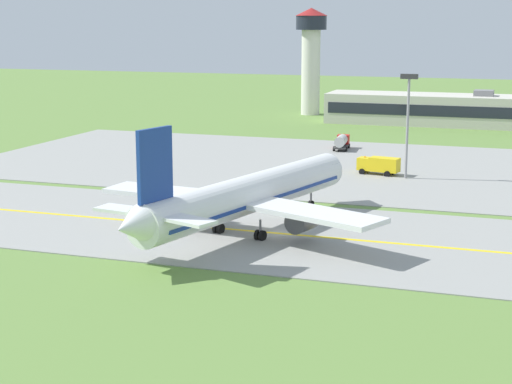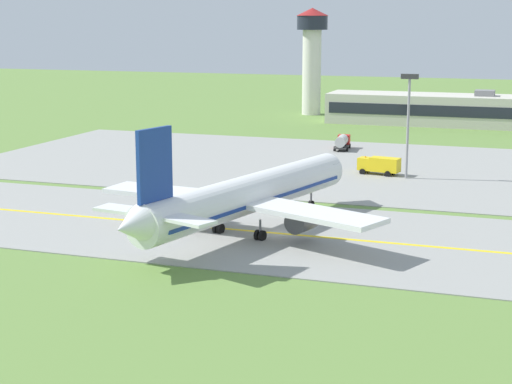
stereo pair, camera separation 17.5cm
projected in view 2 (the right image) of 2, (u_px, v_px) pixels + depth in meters
ground_plane at (279, 234)px, 85.32m from camera, size 500.00×500.00×0.00m
taxiway_strip at (279, 234)px, 85.31m from camera, size 240.00×28.00×0.10m
apron_pad at (428, 171)px, 121.00m from camera, size 140.00×52.00×0.10m
taxiway_centreline at (279, 233)px, 85.30m from camera, size 220.00×0.60×0.01m
airplane_lead at (247, 195)px, 84.63m from camera, size 32.04×39.16×12.70m
service_truck_baggage at (342, 141)px, 140.69m from camera, size 2.77×6.16×2.65m
service_truck_catering at (379, 165)px, 117.92m from camera, size 6.26×3.11×2.60m
terminal_building at (439, 110)px, 175.29m from camera, size 47.16×11.88×7.65m
control_tower at (312, 50)px, 192.28m from camera, size 7.60×7.60×24.86m
apron_light_mast at (408, 113)px, 113.43m from camera, size 2.40×0.50×14.70m
traffic_cone_mid_edge at (131, 193)px, 104.42m from camera, size 0.44×0.44×0.60m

